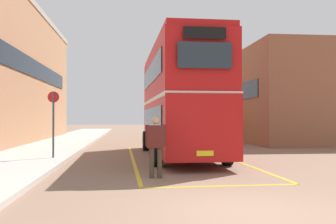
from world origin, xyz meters
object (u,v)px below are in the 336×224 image
pedestrian_boarding (156,142)px  single_deck_bus (203,118)px  double_decker_bus (179,99)px  bus_stop_sign (53,118)px

pedestrian_boarding → single_deck_bus: bearing=75.2°
double_decker_bus → pedestrian_boarding: (-1.42, -5.65, -1.49)m
double_decker_bus → bus_stop_sign: size_ratio=3.96×
double_decker_bus → pedestrian_boarding: size_ratio=5.86×
pedestrian_boarding → bus_stop_sign: bearing=129.4°
double_decker_bus → single_deck_bus: bearing=74.9°
double_decker_bus → bus_stop_sign: (-5.12, -1.14, -0.81)m
single_deck_bus → pedestrian_boarding: 20.97m
bus_stop_sign → single_deck_bus: bearing=60.1°
single_deck_bus → bus_stop_sign: size_ratio=3.53×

